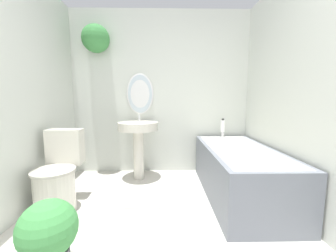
# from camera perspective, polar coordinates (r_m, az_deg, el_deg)

# --- Properties ---
(wall_back) EXTENTS (2.73, 0.38, 2.40)m
(wall_back) POSITION_cam_1_polar(r_m,az_deg,el_deg) (3.14, -4.25, 10.76)
(wall_back) COLOR silver
(wall_back) RESTS_ON ground_plane
(wall_left) EXTENTS (0.06, 2.69, 2.40)m
(wall_left) POSITION_cam_1_polar(r_m,az_deg,el_deg) (2.30, -38.55, 8.05)
(wall_left) COLOR silver
(wall_left) RESTS_ON ground_plane
(wall_right) EXTENTS (0.06, 2.69, 2.40)m
(wall_right) POSITION_cam_1_polar(r_m,az_deg,el_deg) (2.24, 34.33, 8.43)
(wall_right) COLOR silver
(wall_right) RESTS_ON ground_plane
(toilet) EXTENTS (0.41, 0.56, 0.79)m
(toilet) POSITION_cam_1_polar(r_m,az_deg,el_deg) (2.44, -28.19, -12.41)
(toilet) COLOR beige
(toilet) RESTS_ON ground_plane
(pedestal_sink) EXTENTS (0.55, 0.55, 0.90)m
(pedestal_sink) POSITION_cam_1_polar(r_m,az_deg,el_deg) (2.86, -8.24, -2.48)
(pedestal_sink) COLOR beige
(pedestal_sink) RESTS_ON ground_plane
(bathtub) EXTENTS (0.75, 1.60, 0.64)m
(bathtub) POSITION_cam_1_polar(r_m,az_deg,el_deg) (2.56, 19.05, -11.65)
(bathtub) COLOR slate
(bathtub) RESTS_ON ground_plane
(shampoo_bottle) EXTENTS (0.06, 0.06, 0.19)m
(shampoo_bottle) POSITION_cam_1_polar(r_m,az_deg,el_deg) (3.13, 14.91, 0.09)
(shampoo_bottle) COLOR white
(shampoo_bottle) RESTS_ON bathtub
(potted_plant) EXTENTS (0.35, 0.35, 0.49)m
(potted_plant) POSITION_cam_1_polar(r_m,az_deg,el_deg) (1.63, -30.17, -24.43)
(potted_plant) COLOR #47474C
(potted_plant) RESTS_ON ground_plane
(bath_mat) EXTENTS (0.65, 0.41, 0.02)m
(bath_mat) POSITION_cam_1_polar(r_m,az_deg,el_deg) (2.46, -9.87, -19.29)
(bath_mat) COLOR silver
(bath_mat) RESTS_ON ground_plane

